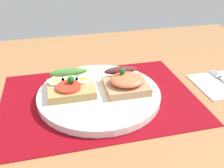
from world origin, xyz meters
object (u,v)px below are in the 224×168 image
Objects in this scene: sandwich_egg_tomato at (70,85)px; napkin at (223,84)px; sandwich_salmon at (126,82)px; plate at (99,94)px.

napkin is at bearing -4.55° from sandwich_egg_tomato.
sandwich_egg_tomato is 0.75× the size of napkin.
sandwich_salmon reaches higher than napkin.
napkin is at bearing -2.02° from sandwich_salmon.
sandwich_egg_tomato is at bearing 175.45° from napkin.
sandwich_salmon is (12.29, -2.10, 0.43)cm from sandwich_egg_tomato.
sandwich_egg_tomato is 37.71cm from napkin.
plate reaches higher than napkin.
plate is 2.03× the size of napkin.
sandwich_salmon reaches higher than sandwich_egg_tomato.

